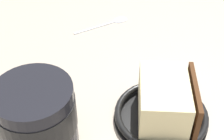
% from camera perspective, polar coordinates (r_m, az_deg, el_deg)
% --- Properties ---
extents(ground_plane, '(1.20, 1.20, 0.03)m').
position_cam_1_polar(ground_plane, '(0.51, 8.53, -5.63)').
color(ground_plane, tan).
extents(small_plate, '(0.13, 0.13, 0.02)m').
position_cam_1_polar(small_plate, '(0.46, 9.00, -7.88)').
color(small_plate, black).
rests_on(small_plate, ground_plane).
extents(cake_slice, '(0.10, 0.08, 0.06)m').
position_cam_1_polar(cake_slice, '(0.44, 9.74, -5.36)').
color(cake_slice, '#472814').
rests_on(cake_slice, small_plate).
extents(tea_mug, '(0.09, 0.11, 0.10)m').
position_cam_1_polar(tea_mug, '(0.40, -12.96, -8.07)').
color(tea_mug, black).
rests_on(tea_mug, ground_plane).
extents(teaspoon, '(0.08, 0.10, 0.01)m').
position_cam_1_polar(teaspoon, '(0.65, 0.09, 8.54)').
color(teaspoon, silver).
rests_on(teaspoon, ground_plane).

